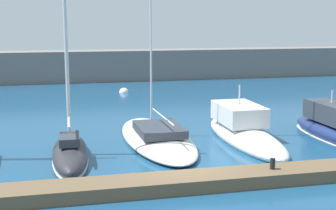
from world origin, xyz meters
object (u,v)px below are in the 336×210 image
Objects in this scene: sailboat_charcoal_third at (70,151)px; mooring_buoy_white at (124,93)px; motorboat_white_fifth at (243,131)px; motorboat_navy_sixth at (333,128)px; sailboat_ivory_fourth at (157,136)px; dock_bollard at (273,164)px.

mooring_buoy_white is (5.06, 19.22, -0.38)m from sailboat_charcoal_third.
motorboat_navy_sixth is at bearing -98.02° from motorboat_white_fifth.
sailboat_ivory_fourth is (4.46, 2.07, -0.08)m from sailboat_charcoal_third.
dock_bollard reaches higher than mooring_buoy_white.
motorboat_white_fifth is 6.43m from dock_bollard.
sailboat_ivory_fourth reaches higher than dock_bollard.
motorboat_navy_sixth is (4.87, -0.67, 0.07)m from motorboat_white_fifth.
sailboat_charcoal_third is at bearing 92.09° from motorboat_navy_sixth.
sailboat_charcoal_third is at bearing -104.75° from mooring_buoy_white.
sailboat_charcoal_third is 0.61× the size of sailboat_ivory_fourth.
sailboat_ivory_fourth reaches higher than mooring_buoy_white.
dock_bollard is at bearing 167.71° from motorboat_white_fifth.
motorboat_white_fifth reaches higher than mooring_buoy_white.
dock_bollard is (2.58, -24.09, 0.73)m from mooring_buoy_white.
dock_bollard is (7.64, -4.87, 0.35)m from sailboat_charcoal_third.
sailboat_ivory_fourth is at bearing 114.64° from dock_bollard.
sailboat_charcoal_third is 9.06m from dock_bollard.
motorboat_white_fifth is 4.91m from motorboat_navy_sixth.
dock_bollard is at bearing 131.10° from motorboat_navy_sixth.
mooring_buoy_white is (-3.92, 17.80, -0.50)m from motorboat_white_fifth.
sailboat_charcoal_third reaches higher than motorboat_white_fifth.
motorboat_navy_sixth is at bearing -85.77° from sailboat_charcoal_third.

